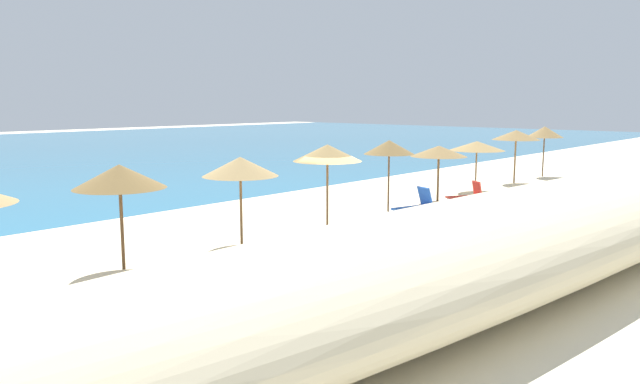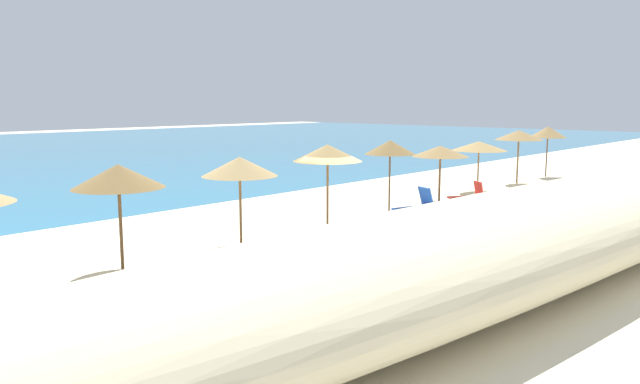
% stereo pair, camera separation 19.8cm
% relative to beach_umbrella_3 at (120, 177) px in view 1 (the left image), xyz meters
% --- Properties ---
extents(ground_plane, '(160.00, 160.00, 0.00)m').
position_rel_beach_umbrella_3_xyz_m(ground_plane, '(7.96, -1.09, -2.46)').
color(ground_plane, beige).
extents(dune_ridge, '(45.89, 8.97, 2.18)m').
position_rel_beach_umbrella_3_xyz_m(dune_ridge, '(8.56, -8.41, -1.37)').
color(dune_ridge, beige).
rests_on(dune_ridge, ground_plane).
extents(beach_umbrella_3, '(2.38, 2.38, 2.78)m').
position_rel_beach_umbrella_3_xyz_m(beach_umbrella_3, '(0.00, 0.00, 0.00)').
color(beach_umbrella_3, brown).
rests_on(beach_umbrella_3, ground_plane).
extents(beach_umbrella_4, '(2.33, 2.33, 2.72)m').
position_rel_beach_umbrella_3_xyz_m(beach_umbrella_4, '(3.96, -0.15, -0.05)').
color(beach_umbrella_4, brown).
rests_on(beach_umbrella_4, ground_plane).
extents(beach_umbrella_5, '(2.43, 2.43, 2.90)m').
position_rel_beach_umbrella_3_xyz_m(beach_umbrella_5, '(7.85, -0.27, 0.13)').
color(beach_umbrella_5, brown).
rests_on(beach_umbrella_5, ground_plane).
extents(beach_umbrella_6, '(2.02, 2.02, 2.87)m').
position_rel_beach_umbrella_3_xyz_m(beach_umbrella_6, '(11.65, -0.21, 0.12)').
color(beach_umbrella_6, brown).
rests_on(beach_umbrella_6, ground_plane).
extents(beach_umbrella_7, '(2.48, 2.48, 2.47)m').
position_rel_beach_umbrella_3_xyz_m(beach_umbrella_7, '(15.17, -0.37, -0.24)').
color(beach_umbrella_7, brown).
rests_on(beach_umbrella_7, ground_plane).
extents(beach_umbrella_8, '(2.69, 2.69, 2.47)m').
position_rel_beach_umbrella_3_xyz_m(beach_umbrella_8, '(19.00, -0.19, -0.22)').
color(beach_umbrella_8, brown).
rests_on(beach_umbrella_8, ground_plane).
extents(beach_umbrella_9, '(2.51, 2.51, 2.86)m').
position_rel_beach_umbrella_3_xyz_m(beach_umbrella_9, '(23.25, -0.26, 0.13)').
color(beach_umbrella_9, brown).
rests_on(beach_umbrella_9, ground_plane).
extents(beach_umbrella_10, '(2.10, 2.10, 2.94)m').
position_rel_beach_umbrella_3_xyz_m(beach_umbrella_10, '(27.21, -0.22, 0.15)').
color(beach_umbrella_10, brown).
rests_on(beach_umbrella_10, ground_plane).
extents(lounge_chair_0, '(1.69, 1.07, 1.15)m').
position_rel_beach_umbrella_3_xyz_m(lounge_chair_0, '(11.27, -1.75, -1.97)').
color(lounge_chair_0, blue).
rests_on(lounge_chair_0, ground_plane).
extents(lounge_chair_1, '(1.56, 1.30, 0.96)m').
position_rel_beach_umbrella_3_xyz_m(lounge_chair_1, '(15.52, -1.63, -2.09)').
color(lounge_chair_1, red).
rests_on(lounge_chair_1, ground_plane).
extents(beach_ball, '(0.36, 0.36, 0.36)m').
position_rel_beach_umbrella_3_xyz_m(beach_ball, '(22.79, -2.83, -2.28)').
color(beach_ball, blue).
rests_on(beach_ball, ground_plane).
extents(cooler_box, '(0.72, 0.72, 0.39)m').
position_rel_beach_umbrella_3_xyz_m(cooler_box, '(8.52, -3.81, -2.27)').
color(cooler_box, red).
rests_on(cooler_box, ground_plane).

